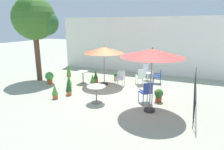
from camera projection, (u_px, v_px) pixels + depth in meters
The scene contains 22 objects.
ground_plane at pixel (114, 90), 10.21m from camera, with size 60.00×60.00×0.00m, color #A3A790.
villa_facade at pixel (138, 45), 13.67m from camera, with size 11.91×0.30×3.88m, color white.
terrace_railing at pixel (195, 87), 8.56m from camera, with size 0.03×5.56×1.01m.
shade_tree at pixel (35, 19), 11.20m from camera, with size 2.58×2.45×4.92m.
patio_umbrella_0 at pixel (152, 53), 7.16m from camera, with size 2.41×2.41×2.55m.
patio_umbrella_1 at pixel (104, 50), 10.72m from camera, with size 2.25×2.25×2.21m.
cafe_table_0 at pixel (96, 91), 8.45m from camera, with size 0.82×0.82×0.76m.
cafe_table_1 at pixel (83, 75), 11.28m from camera, with size 0.65×0.65×0.73m.
patio_chair_0 at pixel (147, 91), 8.39m from camera, with size 0.65×0.65×0.96m.
patio_chair_1 at pixel (159, 75), 11.27m from camera, with size 0.48×0.49×0.85m.
patio_chair_2 at pixel (121, 78), 10.78m from camera, with size 0.46×0.51×0.85m.
patio_chair_3 at pixel (147, 71), 11.95m from camera, with size 0.64×0.62×0.97m.
patio_chair_4 at pixel (141, 76), 10.99m from camera, with size 0.66×0.67×0.95m.
potted_plant_0 at pixel (49, 77), 11.20m from camera, with size 0.48×0.48×0.71m.
potted_plant_1 at pixel (96, 77), 11.51m from camera, with size 0.28×0.28×0.71m.
potted_plant_2 at pixel (55, 91), 8.95m from camera, with size 0.30×0.30×0.68m.
potted_plant_3 at pixel (93, 80), 10.67m from camera, with size 0.31×0.31×0.72m.
potted_plant_4 at pixel (159, 95), 8.59m from camera, with size 0.39×0.39×0.60m.
potted_plant_5 at pixel (69, 71), 12.82m from camera, with size 0.30×0.30×0.76m.
potted_plant_6 at pixel (116, 76), 12.04m from camera, with size 0.27×0.27×0.44m.
potted_plant_7 at pixel (69, 86), 9.39m from camera, with size 0.31×0.31×0.84m.
potted_plant_8 at pixel (69, 81), 10.42m from camera, with size 0.29×0.29×0.82m.
Camera 1 is at (3.70, -8.95, 3.34)m, focal length 31.08 mm.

